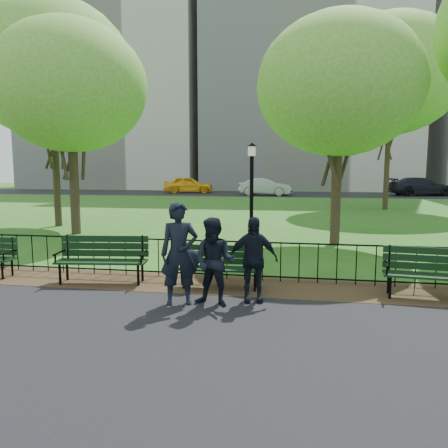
% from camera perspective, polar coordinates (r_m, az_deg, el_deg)
% --- Properties ---
extents(ground, '(120.00, 120.00, 0.00)m').
position_cam_1_polar(ground, '(7.99, -0.64, -10.93)').
color(ground, '#315F19').
extents(asphalt_path, '(60.00, 9.20, 0.01)m').
position_cam_1_polar(asphalt_path, '(4.97, -8.53, -22.94)').
color(asphalt_path, black).
rests_on(asphalt_path, ground).
extents(dirt_strip, '(60.00, 1.60, 0.01)m').
position_cam_1_polar(dirt_strip, '(9.40, 1.07, -8.03)').
color(dirt_strip, '#342515').
rests_on(dirt_strip, ground).
extents(far_street, '(70.00, 9.00, 0.01)m').
position_cam_1_polar(far_street, '(42.55, 8.12, 3.88)').
color(far_street, black).
rests_on(far_street, ground).
extents(iron_fence, '(24.06, 0.06, 1.00)m').
position_cam_1_polar(iron_fence, '(9.77, 1.53, -4.52)').
color(iron_fence, black).
rests_on(iron_fence, ground).
extents(apartment_west, '(22.00, 15.00, 26.00)m').
position_cam_1_polar(apartment_west, '(61.10, -13.27, 17.03)').
color(apartment_west, beige).
rests_on(apartment_west, ground).
extents(apartment_mid, '(24.00, 15.00, 30.00)m').
position_cam_1_polar(apartment_mid, '(56.85, 11.03, 19.89)').
color(apartment_mid, beige).
rests_on(apartment_mid, ground).
extents(park_bench_main, '(1.71, 0.57, 0.96)m').
position_cam_1_polar(park_bench_main, '(9.14, -1.77, -4.82)').
color(park_bench_main, black).
rests_on(park_bench_main, ground).
extents(park_bench_left_a, '(2.01, 0.85, 1.11)m').
position_cam_1_polar(park_bench_left_a, '(9.94, -15.53, -3.80)').
color(park_bench_left_a, black).
rests_on(park_bench_left_a, ground).
extents(park_bench_right_a, '(1.91, 0.77, 1.06)m').
position_cam_1_polar(park_bench_right_a, '(9.31, 25.81, -5.18)').
color(park_bench_right_a, black).
rests_on(park_bench_right_a, ground).
extents(lamppost, '(0.29, 0.29, 3.21)m').
position_cam_1_polar(lamppost, '(12.36, 3.61, 3.80)').
color(lamppost, black).
rests_on(lamppost, ground).
extents(tree_near_w, '(5.66, 5.66, 7.89)m').
position_cam_1_polar(tree_near_w, '(17.76, -19.48, 16.55)').
color(tree_near_w, '#2D2116').
rests_on(tree_near_w, ground).
extents(tree_near_e, '(5.28, 5.28, 7.36)m').
position_cam_1_polar(tree_near_e, '(15.00, 14.85, 17.07)').
color(tree_near_e, '#2D2116').
rests_on(tree_near_e, ground).
extents(tree_mid_w, '(6.78, 6.78, 9.45)m').
position_cam_1_polar(tree_mid_w, '(20.54, -21.64, 18.22)').
color(tree_mid_w, '#2D2116').
rests_on(tree_mid_w, ground).
extents(tree_far_e, '(8.19, 8.19, 11.42)m').
position_cam_1_polar(tree_far_e, '(28.82, 21.00, 17.70)').
color(tree_far_e, '#2D2116').
rests_on(tree_far_e, ground).
extents(person_left, '(0.80, 0.65, 1.89)m').
position_cam_1_polar(person_left, '(8.01, -5.86, -3.86)').
color(person_left, black).
rests_on(person_left, asphalt_path).
extents(person_mid, '(0.84, 0.53, 1.61)m').
position_cam_1_polar(person_mid, '(7.91, -1.25, -4.98)').
color(person_mid, black).
rests_on(person_mid, asphalt_path).
extents(person_right, '(1.00, 0.58, 1.60)m').
position_cam_1_polar(person_right, '(8.18, 3.76, -4.61)').
color(person_right, black).
rests_on(person_right, asphalt_path).
extents(taxi, '(5.20, 2.94, 1.67)m').
position_cam_1_polar(taxi, '(44.05, -4.68, 5.14)').
color(taxi, yellow).
rests_on(taxi, far_street).
extents(sedan_silver, '(4.98, 2.36, 1.58)m').
position_cam_1_polar(sedan_silver, '(40.24, 5.52, 4.86)').
color(sedan_silver, '#A1A5A9').
rests_on(sedan_silver, far_street).
extents(sedan_dark, '(5.98, 3.22, 1.65)m').
position_cam_1_polar(sedan_dark, '(43.54, 24.34, 4.48)').
color(sedan_dark, black).
rests_on(sedan_dark, far_street).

